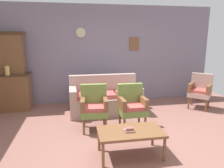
{
  "coord_description": "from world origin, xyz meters",
  "views": [
    {
      "loc": [
        -0.79,
        -3.26,
        1.81
      ],
      "look_at": [
        -0.03,
        1.01,
        0.85
      ],
      "focal_mm": 33.49,
      "sensor_mm": 36.0,
      "label": 1
    }
  ],
  "objects": [
    {
      "name": "floor_vase_by_wall",
      "position": [
        2.85,
        2.15,
        0.29
      ],
      "size": [
        0.2,
        0.2,
        0.58
      ],
      "primitive_type": "cylinder",
      "color": "olive",
      "rests_on": "ground"
    },
    {
      "name": "coffee_table",
      "position": [
        0.01,
        -0.39,
        0.38
      ],
      "size": [
        1.0,
        0.56,
        0.42
      ],
      "color": "brown",
      "rests_on": "ground"
    },
    {
      "name": "wall_back_with_decor",
      "position": [
        0.0,
        2.63,
        1.35
      ],
      "size": [
        6.4,
        0.09,
        2.7
      ],
      "color": "gray",
      "rests_on": "ground"
    },
    {
      "name": "armchair_near_couch_end",
      "position": [
        0.31,
        0.61,
        0.5
      ],
      "size": [
        0.53,
        0.5,
        0.9
      ],
      "color": "olive",
      "rests_on": "ground"
    },
    {
      "name": "wingback_chair_by_fireplace",
      "position": [
        2.4,
        1.51,
        0.5
      ],
      "size": [
        0.71,
        0.71,
        0.9
      ],
      "color": "tan",
      "rests_on": "ground"
    },
    {
      "name": "armchair_by_doorway",
      "position": [
        -0.45,
        0.69,
        0.5
      ],
      "size": [
        0.55,
        0.52,
        0.9
      ],
      "color": "olive",
      "rests_on": "ground"
    },
    {
      "name": "book_stack_on_table",
      "position": [
        -0.02,
        -0.42,
        0.45
      ],
      "size": [
        0.15,
        0.11,
        0.06
      ],
      "color": "tan",
      "rests_on": "coffee_table"
    },
    {
      "name": "cabinet_upper_hutch",
      "position": [
        -2.49,
        2.33,
        1.45
      ],
      "size": [
        0.99,
        0.38,
        1.03
      ],
      "color": "brown",
      "rests_on": "side_cabinet"
    },
    {
      "name": "floral_couch",
      "position": [
        -0.09,
        1.65,
        0.33
      ],
      "size": [
        1.73,
        0.84,
        0.9
      ],
      "color": "tan",
      "rests_on": "ground"
    },
    {
      "name": "vase_on_cabinet",
      "position": [
        -2.4,
        2.07,
        1.04
      ],
      "size": [
        0.12,
        0.12,
        0.22
      ],
      "primitive_type": "cylinder",
      "color": "tan",
      "rests_on": "side_cabinet"
    },
    {
      "name": "ground_plane",
      "position": [
        0.0,
        0.0,
        0.0
      ],
      "size": [
        7.68,
        7.68,
        0.0
      ],
      "primitive_type": "plane",
      "color": "#84564C"
    },
    {
      "name": "side_cabinet",
      "position": [
        -2.49,
        2.25,
        0.47
      ],
      "size": [
        1.16,
        0.55,
        0.93
      ],
      "color": "brown",
      "rests_on": "ground"
    }
  ]
}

